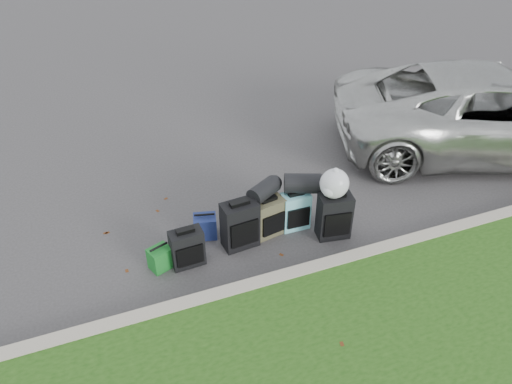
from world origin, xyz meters
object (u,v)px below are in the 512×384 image
object	(u,v)px
suv	(490,111)
suitcase_large_black_right	(334,216)
suitcase_large_black_left	(240,225)
suitcase_teal	(295,211)
suitcase_olive	(268,217)
tote_green	(160,258)
tote_navy	(205,226)
suitcase_small_black	(187,248)

from	to	relation	value
suv	suitcase_large_black_right	distance (m)	3.74
suitcase_large_black_left	suitcase_large_black_right	bearing A→B (deg)	-17.08
suitcase_large_black_left	suitcase_teal	size ratio (longest dim) A/B	1.22
suitcase_teal	suitcase_large_black_right	size ratio (longest dim) A/B	0.84
suitcase_olive	suitcase_teal	xyz separation A→B (m)	(0.40, -0.00, -0.00)
suv	tote_green	bearing A→B (deg)	120.35
tote_green	tote_navy	size ratio (longest dim) A/B	0.94
suv	suitcase_large_black_left	bearing A→B (deg)	121.73
tote_green	suitcase_olive	bearing A→B (deg)	-15.48
suitcase_olive	tote_navy	bearing A→B (deg)	152.81
suitcase_large_black_left	suitcase_teal	xyz separation A→B (m)	(0.83, 0.08, -0.06)
suitcase_large_black_left	tote_navy	bearing A→B (deg)	134.28
suitcase_small_black	suitcase_teal	distance (m)	1.59
suitcase_olive	suitcase_large_black_right	xyz separation A→B (m)	(0.81, -0.36, 0.05)
suitcase_teal	tote_navy	distance (m)	1.25
suitcase_small_black	tote_green	size ratio (longest dim) A/B	1.70
tote_navy	suitcase_olive	bearing A→B (deg)	-3.06
suitcase_small_black	tote_navy	bearing A→B (deg)	48.39
suitcase_large_black_right	tote_navy	distance (m)	1.75
suitcase_small_black	suitcase_teal	world-z (taller)	suitcase_teal
suv	suitcase_small_black	world-z (taller)	suv
suitcase_small_black	suitcase_large_black_right	size ratio (longest dim) A/B	0.79
suitcase_olive	tote_green	xyz separation A→B (m)	(-1.53, -0.14, -0.13)
suv	tote_navy	size ratio (longest dim) A/B	15.78
suv	suitcase_small_black	xyz separation A→B (m)	(-5.53, -0.99, -0.46)
suitcase_small_black	suv	bearing A→B (deg)	7.64
tote_green	tote_navy	xyz separation A→B (m)	(0.70, 0.39, 0.01)
suitcase_small_black	suitcase_teal	bearing A→B (deg)	4.22
suitcase_large_black_right	suv	bearing A→B (deg)	27.36
suv	suitcase_large_black_right	xyz separation A→B (m)	(-3.54, -1.16, -0.39)
suitcase_olive	suitcase_large_black_right	size ratio (longest dim) A/B	0.85
suv	suitcase_olive	world-z (taller)	suv
suitcase_large_black_left	suitcase_olive	distance (m)	0.45
suitcase_large_black_left	tote_green	world-z (taller)	suitcase_large_black_left
suitcase_large_black_left	suitcase_large_black_right	xyz separation A→B (m)	(1.25, -0.27, -0.01)
suv	tote_navy	xyz separation A→B (m)	(-5.17, -0.54, -0.55)
suitcase_large_black_left	suitcase_teal	bearing A→B (deg)	0.73
suv	suitcase_large_black_right	world-z (taller)	suv
suitcase_olive	suv	bearing A→B (deg)	0.39
suitcase_large_black_right	suitcase_large_black_left	bearing A→B (deg)	176.84
suitcase_teal	suitcase_olive	bearing A→B (deg)	-178.69
suitcase_olive	tote_green	distance (m)	1.54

